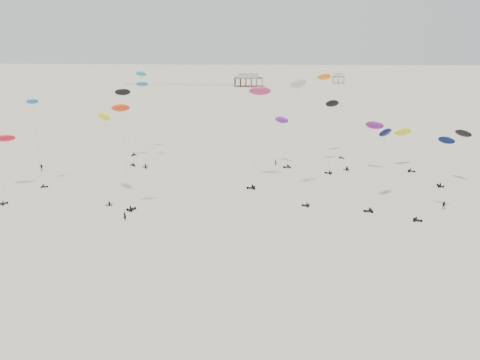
# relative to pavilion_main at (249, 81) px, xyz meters

# --- Properties ---
(ground_plane) EXTENTS (900.00, 900.00, 0.00)m
(ground_plane) POSITION_rel_pavilion_main_xyz_m (10.00, -150.00, -4.22)
(ground_plane) COLOR #C2B59A
(pavilion_main) EXTENTS (21.00, 13.00, 9.80)m
(pavilion_main) POSITION_rel_pavilion_main_xyz_m (0.00, 0.00, 0.00)
(pavilion_main) COLOR brown
(pavilion_main) RESTS_ON ground
(pavilion_small) EXTENTS (9.00, 7.00, 8.00)m
(pavilion_small) POSITION_rel_pavilion_main_xyz_m (70.00, 30.00, -0.74)
(pavilion_small) COLOR brown
(pavilion_small) RESTS_ON ground
(pier_fence) EXTENTS (80.20, 0.20, 1.50)m
(pier_fence) POSITION_rel_pavilion_main_xyz_m (-52.00, -0.00, -3.45)
(pier_fence) COLOR black
(pier_fence) RESTS_ON ground
(rig_0) EXTENTS (5.81, 14.11, 26.13)m
(rig_0) POSITION_rel_pavilion_main_xyz_m (-19.84, -222.31, 10.94)
(rig_0) COLOR black
(rig_0) RESTS_ON ground
(rig_1) EXTENTS (4.70, 5.09, 21.82)m
(rig_1) POSITION_rel_pavilion_main_xyz_m (-13.49, -260.59, 8.61)
(rig_1) COLOR black
(rig_1) RESTS_ON ground
(rig_3) EXTENTS (3.93, 13.06, 22.24)m
(rig_3) POSITION_rel_pavilion_main_xyz_m (-24.70, -207.40, 11.04)
(rig_3) COLOR black
(rig_3) RESTS_ON ground
(rig_4) EXTENTS (5.98, 12.29, 17.21)m
(rig_4) POSITION_rel_pavilion_main_xyz_m (35.22, -206.75, 9.18)
(rig_4) COLOR black
(rig_4) RESTS_ON ground
(rig_5) EXTENTS (9.05, 16.30, 17.72)m
(rig_5) POSITION_rel_pavilion_main_xyz_m (-45.81, -248.66, 5.89)
(rig_5) COLOR black
(rig_5) RESTS_ON ground
(rig_6) EXTENTS (8.36, 13.22, 21.53)m
(rig_6) POSITION_rel_pavilion_main_xyz_m (-26.16, -218.46, 11.74)
(rig_6) COLOR black
(rig_6) RESTS_ON ground
(rig_7) EXTENTS (9.30, 10.36, 16.71)m
(rig_7) POSITION_rel_pavilion_main_xyz_m (49.26, -259.28, 5.86)
(rig_7) COLOR black
(rig_7) RESTS_ON ground
(rig_8) EXTENTS (9.26, 9.58, 13.94)m
(rig_8) POSITION_rel_pavilion_main_xyz_m (61.55, -237.32, 5.06)
(rig_8) COLOR black
(rig_8) RESTS_ON ground
(rig_9) EXTENTS (7.73, 12.95, 17.09)m
(rig_9) POSITION_rel_pavilion_main_xyz_m (39.87, -252.25, 7.68)
(rig_9) COLOR black
(rig_9) RESTS_ON ground
(rig_10) EXTENTS (5.45, 11.56, 23.67)m
(rig_10) POSITION_rel_pavilion_main_xyz_m (13.00, -238.21, 14.04)
(rig_10) COLOR black
(rig_10) RESTS_ON ground
(rig_11) EXTENTS (5.31, 6.73, 20.54)m
(rig_11) POSITION_rel_pavilion_main_xyz_m (-39.69, -244.89, 8.07)
(rig_11) COLOR black
(rig_11) RESTS_ON ground
(rig_12) EXTENTS (5.15, 9.06, 13.48)m
(rig_12) POSITION_rel_pavilion_main_xyz_m (19.60, -222.33, 4.89)
(rig_12) COLOR black
(rig_12) RESTS_ON ground
(rig_13) EXTENTS (4.79, 15.14, 26.11)m
(rig_13) POSITION_rel_pavilion_main_xyz_m (30.74, -222.56, 14.54)
(rig_13) COLOR black
(rig_13) RESTS_ON ground
(rig_14) EXTENTS (6.15, 10.36, 11.65)m
(rig_14) POSITION_rel_pavilion_main_xyz_m (52.73, -222.53, 4.12)
(rig_14) COLOR black
(rig_14) RESTS_ON ground
(rig_15) EXTENTS (6.41, 12.95, 19.69)m
(rig_15) POSITION_rel_pavilion_main_xyz_m (-20.80, -251.09, 11.48)
(rig_15) COLOR black
(rig_15) RESTS_ON ground
(rig_16) EXTENTS (10.49, 5.01, 13.64)m
(rig_16) POSITION_rel_pavilion_main_xyz_m (42.30, -226.73, 5.55)
(rig_16) COLOR black
(rig_16) RESTS_ON ground
(rig_17) EXTENTS (5.33, 16.57, 27.01)m
(rig_17) POSITION_rel_pavilion_main_xyz_m (22.17, -245.66, 17.44)
(rig_17) COLOR black
(rig_17) RESTS_ON ground
(spectator_0) EXTENTS (0.87, 0.72, 2.06)m
(spectator_0) POSITION_rel_pavilion_main_xyz_m (-12.31, -267.54, -4.22)
(spectator_0) COLOR black
(spectator_0) RESTS_ON ground
(spectator_1) EXTENTS (1.09, 1.03, 1.94)m
(spectator_1) POSITION_rel_pavilion_main_xyz_m (52.40, -257.21, -4.22)
(spectator_1) COLOR black
(spectator_1) RESTS_ON ground
(spectator_2) EXTENTS (1.36, 0.81, 2.22)m
(spectator_2) POSITION_rel_pavilion_main_xyz_m (-45.41, -233.70, -4.22)
(spectator_2) COLOR black
(spectator_2) RESTS_ON ground
(spectator_3) EXTENTS (0.85, 0.85, 1.96)m
(spectator_3) POSITION_rel_pavilion_main_xyz_m (17.70, -224.07, -4.22)
(spectator_3) COLOR black
(spectator_3) RESTS_ON ground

